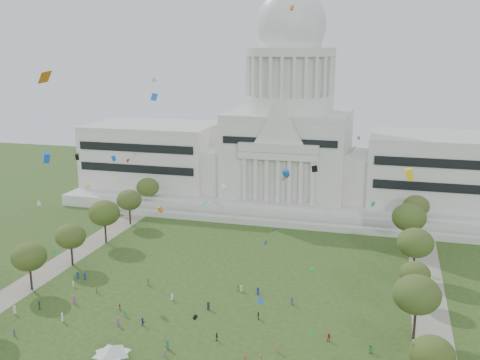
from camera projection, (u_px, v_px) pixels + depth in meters
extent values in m
plane|color=#2F4A1A|center=(178.00, 352.00, 108.83)|extent=(400.00, 400.00, 0.00)
cube|color=beige|center=(288.00, 195.00, 216.20)|extent=(160.00, 60.00, 4.00)
cube|color=beige|center=(270.00, 223.00, 185.49)|extent=(130.00, 3.00, 2.00)
cube|color=beige|center=(275.00, 212.00, 192.65)|extent=(140.00, 3.00, 5.00)
cube|color=silver|center=(155.00, 155.00, 226.55)|extent=(50.00, 34.00, 22.00)
cube|color=silver|center=(442.00, 171.00, 197.98)|extent=(50.00, 34.00, 22.00)
cube|color=silver|center=(219.00, 167.00, 218.09)|extent=(12.00, 26.00, 16.00)
cube|color=silver|center=(360.00, 176.00, 204.07)|extent=(12.00, 26.00, 16.00)
cube|color=silver|center=(289.00, 155.00, 211.57)|extent=(44.00, 38.00, 28.00)
cube|color=silver|center=(278.00, 156.00, 192.08)|extent=(28.00, 3.00, 2.40)
cube|color=black|center=(136.00, 158.00, 209.96)|extent=(46.00, 0.40, 11.00)
cube|color=black|center=(446.00, 176.00, 181.39)|extent=(46.00, 0.40, 11.00)
cylinder|color=silver|center=(290.00, 103.00, 207.09)|extent=(32.00, 32.00, 6.00)
cylinder|color=silver|center=(290.00, 76.00, 204.78)|extent=(28.00, 28.00, 14.00)
cylinder|color=beige|center=(291.00, 52.00, 202.82)|extent=(32.40, 32.40, 3.00)
cylinder|color=silver|center=(291.00, 36.00, 201.55)|extent=(22.00, 22.00, 8.00)
ellipsoid|color=silver|center=(291.00, 25.00, 200.63)|extent=(25.00, 25.00, 26.20)
cube|color=gray|center=(52.00, 269.00, 149.43)|extent=(8.00, 160.00, 0.04)
cube|color=gray|center=(430.00, 313.00, 124.49)|extent=(8.00, 160.00, 0.04)
ellipsoid|color=#354C18|center=(432.00, 355.00, 93.41)|extent=(7.58, 7.58, 6.20)
cylinder|color=black|center=(31.00, 279.00, 136.13)|extent=(0.56, 0.56, 5.47)
ellipsoid|color=#394B1B|center=(29.00, 257.00, 134.79)|extent=(8.42, 8.42, 6.89)
cylinder|color=black|center=(414.00, 325.00, 112.99)|extent=(0.56, 0.56, 6.20)
ellipsoid|color=#34491C|center=(417.00, 295.00, 111.47)|extent=(9.55, 9.55, 7.82)
cylinder|color=black|center=(72.00, 256.00, 151.48)|extent=(0.56, 0.56, 5.27)
ellipsoid|color=#3B4B1B|center=(71.00, 236.00, 150.19)|extent=(8.12, 8.12, 6.65)
cylinder|color=black|center=(413.00, 294.00, 129.11)|extent=(0.56, 0.56, 4.56)
ellipsoid|color=#374C1A|center=(415.00, 274.00, 127.99)|extent=(7.01, 7.01, 5.74)
cylinder|color=black|center=(106.00, 233.00, 168.74)|extent=(0.56, 0.56, 6.03)
ellipsoid|color=#364B15|center=(104.00, 213.00, 167.26)|extent=(9.29, 9.29, 7.60)
cylinder|color=black|center=(414.00, 266.00, 143.44)|extent=(0.56, 0.56, 5.97)
ellipsoid|color=#354F1A|center=(415.00, 243.00, 141.98)|extent=(9.19, 9.19, 7.52)
cylinder|color=black|center=(130.00, 216.00, 186.54)|extent=(0.56, 0.56, 5.41)
ellipsoid|color=#384C1D|center=(129.00, 200.00, 185.21)|extent=(8.33, 8.33, 6.81)
cylinder|color=black|center=(407.00, 240.00, 162.62)|extent=(0.56, 0.56, 6.37)
ellipsoid|color=#384F1B|center=(409.00, 217.00, 161.06)|extent=(9.82, 9.82, 8.03)
cylinder|color=black|center=(148.00, 202.00, 203.97)|extent=(0.56, 0.56, 5.32)
ellipsoid|color=#365018|center=(148.00, 187.00, 202.67)|extent=(8.19, 8.19, 6.70)
cylinder|color=black|center=(415.00, 224.00, 178.90)|extent=(0.56, 0.56, 5.47)
ellipsoid|color=#3A4B1C|center=(416.00, 206.00, 177.56)|extent=(8.42, 8.42, 6.89)
cylinder|color=#4C4C4C|center=(107.00, 351.00, 106.99)|extent=(0.12, 0.12, 2.15)
cylinder|color=#4C4C4C|center=(130.00, 355.00, 105.74)|extent=(0.12, 0.12, 2.15)
cube|color=silver|center=(112.00, 354.00, 103.84)|extent=(5.63, 5.63, 0.17)
pyramid|color=silver|center=(112.00, 349.00, 103.63)|extent=(7.89, 7.89, 1.72)
imported|color=#33723F|center=(370.00, 349.00, 108.22)|extent=(0.89, 1.02, 1.77)
imported|color=#B21E1E|center=(329.00, 337.00, 112.37)|extent=(0.96, 0.69, 1.80)
imported|color=olive|center=(261.00, 359.00, 104.86)|extent=(0.58, 1.08, 1.64)
imported|color=#26262B|center=(217.00, 337.00, 112.74)|extent=(0.96, 1.19, 1.79)
imported|color=navy|center=(143.00, 322.00, 118.89)|extent=(1.69, 1.40, 1.73)
imported|color=olive|center=(120.00, 307.00, 125.99)|extent=(0.83, 0.62, 1.53)
imported|color=olive|center=(245.00, 359.00, 104.78)|extent=(1.22, 1.17, 1.73)
imported|color=#26262B|center=(258.00, 316.00, 121.56)|extent=(0.81, 1.14, 1.75)
cube|color=silver|center=(15.00, 310.00, 124.06)|extent=(0.57, 0.59, 1.90)
cube|color=#994C8C|center=(165.00, 353.00, 106.83)|extent=(0.46, 0.44, 1.50)
cube|color=#4C4C51|center=(292.00, 301.00, 128.57)|extent=(0.54, 0.53, 1.76)
cube|color=#994C8C|center=(74.00, 300.00, 128.99)|extent=(0.39, 0.55, 1.91)
cube|color=navy|center=(85.00, 277.00, 142.20)|extent=(0.51, 0.57, 1.82)
cube|color=#4C4C51|center=(14.00, 332.00, 114.70)|extent=(0.39, 0.46, 1.49)
cube|color=#33723F|center=(148.00, 282.00, 139.05)|extent=(0.39, 0.52, 1.79)
cube|color=navy|center=(78.00, 275.00, 142.95)|extent=(0.55, 0.50, 1.78)
cube|color=#26262B|center=(117.00, 353.00, 106.82)|extent=(0.50, 0.54, 1.74)
cube|color=navy|center=(258.00, 291.00, 133.63)|extent=(0.59, 0.52, 1.89)
cube|color=silver|center=(241.00, 288.00, 135.61)|extent=(0.36, 0.45, 1.48)
cube|color=olive|center=(277.00, 348.00, 108.46)|extent=(0.45, 0.54, 1.73)
cube|color=silver|center=(172.00, 297.00, 130.84)|extent=(0.49, 0.48, 1.60)
cube|color=silver|center=(62.00, 317.00, 120.68)|extent=(0.46, 0.57, 1.88)
cube|color=#33723F|center=(167.00, 344.00, 109.59)|extent=(0.58, 0.45, 1.94)
cube|color=#994C8C|center=(118.00, 322.00, 118.76)|extent=(0.31, 0.49, 1.85)
cube|color=#26262B|center=(208.00, 306.00, 125.94)|extent=(0.48, 0.59, 1.91)
cube|color=#33723F|center=(238.00, 288.00, 135.73)|extent=(0.48, 0.53, 1.72)
cube|color=#33723F|center=(125.00, 313.00, 122.88)|extent=(0.41, 0.48, 1.55)
cube|color=#26262B|center=(39.00, 305.00, 126.21)|extent=(0.55, 0.59, 1.89)
cube|color=#4C4C51|center=(97.00, 290.00, 134.76)|extent=(0.42, 0.50, 1.60)
cube|color=silver|center=(73.00, 284.00, 137.99)|extent=(0.33, 0.45, 1.54)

